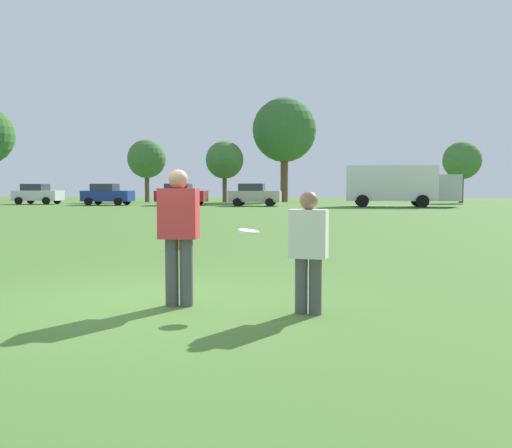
% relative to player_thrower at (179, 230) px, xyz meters
% --- Properties ---
extents(ground_plane, '(153.91, 153.91, 0.00)m').
position_rel_player_thrower_xyz_m(ground_plane, '(-0.42, 0.07, -0.98)').
color(ground_plane, '#47702D').
extents(player_thrower, '(0.52, 0.33, 1.74)m').
position_rel_player_thrower_xyz_m(player_thrower, '(0.00, 0.00, 0.00)').
color(player_thrower, '#4C4C51').
rests_on(player_thrower, ground).
extents(player_defender, '(0.46, 0.29, 1.47)m').
position_rel_player_thrower_xyz_m(player_defender, '(1.67, -0.13, -0.16)').
color(player_defender, '#4C4C51').
rests_on(player_defender, ground).
extents(frisbee, '(0.27, 0.27, 0.07)m').
position_rel_player_thrower_xyz_m(frisbee, '(0.89, 0.07, -0.01)').
color(frisbee, white).
extents(traffic_cone, '(0.32, 0.32, 0.48)m').
position_rel_player_thrower_xyz_m(traffic_cone, '(-2.19, 6.27, -0.75)').
color(traffic_cone, '#D8590C').
rests_on(traffic_cone, ground).
extents(parked_car_near_left, '(4.30, 2.41, 1.82)m').
position_rel_player_thrower_xyz_m(parked_car_near_left, '(-26.84, 38.39, -0.06)').
color(parked_car_near_left, silver).
rests_on(parked_car_near_left, ground).
extents(parked_car_mid_left, '(4.30, 2.41, 1.82)m').
position_rel_player_thrower_xyz_m(parked_car_mid_left, '(-19.46, 37.17, -0.06)').
color(parked_car_mid_left, navy).
rests_on(parked_car_mid_left, ground).
extents(parked_car_center, '(4.30, 2.41, 1.82)m').
position_rel_player_thrower_xyz_m(parked_car_center, '(-13.01, 37.56, -0.06)').
color(parked_car_center, maroon).
rests_on(parked_car_center, ground).
extents(parked_car_mid_right, '(4.30, 2.41, 1.82)m').
position_rel_player_thrower_xyz_m(parked_car_mid_right, '(-6.73, 37.54, -0.06)').
color(parked_car_mid_right, '#B7AD99').
rests_on(parked_car_mid_right, ground).
extents(box_truck, '(8.63, 3.33, 3.18)m').
position_rel_player_thrower_xyz_m(box_truck, '(4.70, 37.68, 0.77)').
color(box_truck, white).
rests_on(box_truck, ground).
extents(tree_west_maple, '(3.94, 3.94, 6.41)m').
position_rel_player_thrower_xyz_m(tree_west_maple, '(-19.95, 47.12, 3.43)').
color(tree_west_maple, brown).
rests_on(tree_west_maple, ground).
extents(tree_center_elm, '(3.80, 3.80, 6.18)m').
position_rel_player_thrower_xyz_m(tree_center_elm, '(-11.88, 47.76, 3.27)').
color(tree_center_elm, brown).
rests_on(tree_center_elm, ground).
extents(tree_east_birch, '(6.63, 6.63, 10.77)m').
position_rel_player_thrower_xyz_m(tree_east_birch, '(-6.23, 50.69, 6.42)').
color(tree_east_birch, brown).
rests_on(tree_east_birch, ground).
extents(tree_east_oak, '(3.66, 3.66, 5.94)m').
position_rel_player_thrower_xyz_m(tree_east_oak, '(11.21, 50.03, 3.11)').
color(tree_east_oak, brown).
rests_on(tree_east_oak, ground).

